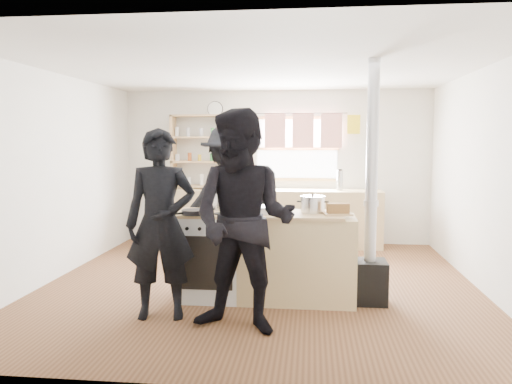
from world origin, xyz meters
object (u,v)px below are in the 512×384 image
flue_heater (370,240)px  thermos (340,180)px  person_near_left (161,224)px  cooking_island (268,256)px  person_near_right (244,222)px  person_far (229,201)px  stockpot_stove (223,201)px  skillet_greens (194,212)px  roast_tray (263,209)px  bread_board (338,210)px  stockpot_counter (313,204)px

flue_heater → thermos: bearing=93.4°
person_near_left → cooking_island: bearing=24.4°
person_near_left → person_near_right: person_near_right is taller
thermos → person_near_right: size_ratio=0.16×
person_far → flue_heater: bearing=127.6°
stockpot_stove → person_near_right: size_ratio=0.13×
skillet_greens → roast_tray: (0.69, 0.16, 0.01)m
thermos → skillet_greens: 3.40m
stockpot_stove → person_near_left: 0.97m
person_near_right → stockpot_stove: bearing=121.3°
roast_tray → person_near_left: person_near_left is taller
bread_board → person_near_left: person_near_left is taller
thermos → stockpot_stove: size_ratio=1.26×
thermos → bread_board: 2.86m
cooking_island → person_near_right: 1.06m
bread_board → person_near_right: person_near_right is taller
person_near_left → person_near_right: 0.87m
cooking_island → person_far: person_far is taller
cooking_island → person_far: 1.18m
flue_heater → person_near_left: 2.13m
stockpot_counter → bread_board: 0.30m
bread_board → stockpot_stove: bearing=166.9°
roast_tray → person_far: person_far is taller
stockpot_counter → person_near_right: (-0.60, -0.98, -0.04)m
person_near_right → stockpot_counter: bearing=71.0°
cooking_island → stockpot_stove: 0.78m
stockpot_counter → person_near_left: bearing=-153.4°
thermos → flue_heater: (0.17, -2.77, -0.40)m
cooking_island → bread_board: size_ratio=6.47×
cooking_island → stockpot_counter: bearing=8.1°
cooking_island → roast_tray: roast_tray is taller
roast_tray → bread_board: bread_board is taller
cooking_island → person_near_right: person_near_right is taller
roast_tray → person_far: (-0.52, 0.98, -0.04)m
stockpot_stove → bread_board: 1.27m
thermos → stockpot_stove: 2.93m
stockpot_stove → cooking_island: bearing=-21.3°
flue_heater → person_near_left: size_ratio=1.39×
cooking_island → thermos: bearing=72.2°
stockpot_counter → person_near_right: bearing=-121.5°
skillet_greens → flue_heater: bearing=6.9°
person_near_left → bread_board: bearing=8.9°
thermos → roast_tray: bearing=-108.4°
stockpot_counter → person_far: size_ratio=0.14×
cooking_island → person_far: (-0.57, 0.92, 0.47)m
bread_board → person_near_left: size_ratio=0.17×
cooking_island → roast_tray: size_ratio=4.97×
roast_tray → flue_heater: 1.15m
bread_board → person_far: person_far is taller
skillet_greens → stockpot_stove: bearing=61.7°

